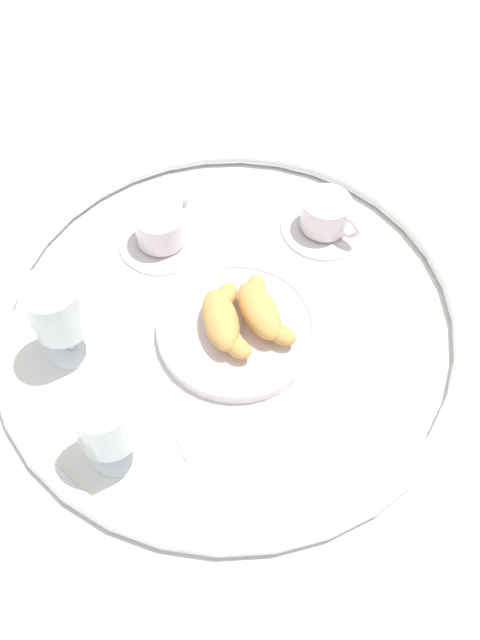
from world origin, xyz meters
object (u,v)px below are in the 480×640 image
Objects in this scene: juice_glass_left at (105,420)px; juice_glass_right at (57,310)px; croissant_large at (223,320)px; coffee_cup_far at (326,217)px; pastry_plate at (240,327)px; croissant_small at (261,311)px; coffee_cup_near at (161,230)px; sugar_packet at (193,443)px.

juice_glass_right is at bearing -172.74° from juice_glass_left.
croissant_large is 1.00× the size of coffee_cup_far.
pastry_plate is 0.04m from croissant_small.
coffee_cup_far is 0.97× the size of juice_glass_right.
coffee_cup_near reaches higher than sugar_packet.
croissant_large is 0.97× the size of juice_glass_left.
pastry_plate is 0.25m from juice_glass_left.
juice_glass_left is 1.00× the size of juice_glass_right.
pastry_plate reaches higher than sugar_packet.
juice_glass_left is at bearing 7.26° from juice_glass_right.
sugar_packet is (0.02, 0.09, -0.09)m from juice_glass_left.
coffee_cup_near is 0.97× the size of juice_glass_left.
croissant_small is at bearing 129.90° from sugar_packet.
sugar_packet is at bearing -32.66° from croissant_large.
juice_glass_right reaches higher than sugar_packet.
sugar_packet is at bearing -47.96° from coffee_cup_far.
juice_glass_right is at bearing -50.35° from coffee_cup_near.
coffee_cup_far is 0.97× the size of juice_glass_left.
coffee_cup_near reaches higher than pastry_plate.
croissant_large is at bearing 143.76° from sugar_packet.
croissant_large is 0.17m from sugar_packet.
sugar_packet is (0.14, -0.15, -0.04)m from croissant_small.
coffee_cup_near is 0.97× the size of juice_glass_right.
coffee_cup_far reaches higher than sugar_packet.
juice_glass_right is (0.08, -0.42, 0.07)m from coffee_cup_far.
pastry_plate is 1.67× the size of croissant_large.
croissant_large and croissant_small have the same top height.
juice_glass_left reaches higher than coffee_cup_far.
croissant_small reaches higher than coffee_cup_near.
croissant_small is at bearing 115.78° from juice_glass_left.
pastry_plate is at bearing 119.35° from juice_glass_left.
coffee_cup_far is at bearing 101.05° from juice_glass_right.
juice_glass_right is at bearing -152.88° from sugar_packet.
coffee_cup_near and coffee_cup_far have the same top height.
pastry_plate is 1.66× the size of croissant_small.
croissant_large is at bearing -93.52° from pastry_plate.
sugar_packet is (0.14, -0.11, -0.01)m from pastry_plate.
coffee_cup_far is (0.06, 0.25, 0.00)m from coffee_cup_near.
coffee_cup_far is 0.41m from sugar_packet.
juice_glass_left is at bearing -57.58° from coffee_cup_far.
sugar_packet is (0.34, -0.06, -0.02)m from coffee_cup_near.
coffee_cup_far is at bearing 125.52° from pastry_plate.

